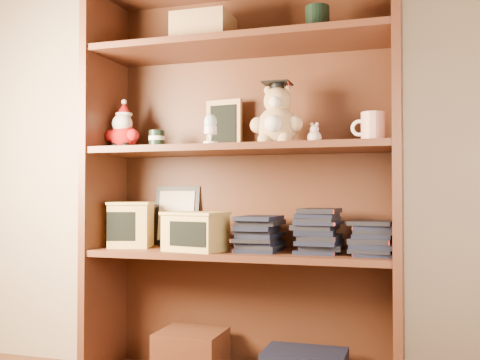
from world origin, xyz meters
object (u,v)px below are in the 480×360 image
object	(u,v)px
grad_teddy_bear	(277,120)
treats_box	(131,224)
bookcase	(243,191)
teacher_mug	(373,128)

from	to	relation	value
grad_teddy_bear	treats_box	bearing A→B (deg)	179.38
bookcase	grad_teddy_bear	world-z (taller)	bookcase
teacher_mug	treats_box	xyz separation A→B (m)	(-0.96, -0.00, -0.36)
teacher_mug	treats_box	distance (m)	1.03
teacher_mug	grad_teddy_bear	bearing A→B (deg)	-178.79
bookcase	teacher_mug	distance (m)	0.55
teacher_mug	treats_box	bearing A→B (deg)	-179.95
bookcase	treats_box	world-z (taller)	bookcase
grad_teddy_bear	teacher_mug	xyz separation A→B (m)	(0.35, 0.01, -0.04)
bookcase	grad_teddy_bear	distance (m)	0.31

